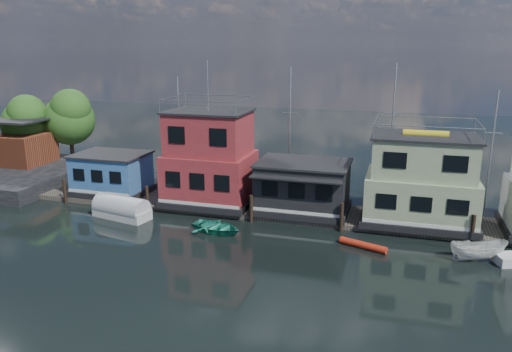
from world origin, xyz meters
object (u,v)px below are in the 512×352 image
(tarp_runabout, at_px, (122,209))
(dinghy_teal, at_px, (217,227))
(houseboat_green, at_px, (421,181))
(red_kayak, at_px, (363,245))
(houseboat_blue, at_px, (112,174))
(houseboat_red, at_px, (210,160))
(houseboat_dark, at_px, (303,187))
(motorboat, at_px, (478,251))

(tarp_runabout, height_order, dinghy_teal, tarp_runabout)
(houseboat_green, xyz_separation_m, red_kayak, (-3.66, -5.61, -3.30))
(dinghy_teal, bearing_deg, houseboat_blue, 79.33)
(houseboat_red, distance_m, red_kayak, 14.97)
(houseboat_dark, bearing_deg, houseboat_red, 179.86)
(houseboat_red, bearing_deg, houseboat_dark, -0.14)
(houseboat_dark, xyz_separation_m, tarp_runabout, (-13.77, -4.71, -1.70))
(houseboat_dark, relative_size, tarp_runabout, 1.47)
(houseboat_blue, xyz_separation_m, houseboat_green, (26.50, 0.00, 1.34))
(tarp_runabout, bearing_deg, houseboat_dark, 31.11)
(motorboat, bearing_deg, red_kayak, 75.87)
(houseboat_blue, height_order, houseboat_dark, houseboat_dark)
(houseboat_red, distance_m, motorboat, 21.57)
(dinghy_teal, bearing_deg, houseboat_dark, -29.64)
(red_kayak, height_order, dinghy_teal, dinghy_teal)
(houseboat_blue, height_order, houseboat_red, houseboat_red)
(red_kayak, height_order, tarp_runabout, tarp_runabout)
(tarp_runabout, height_order, motorboat, tarp_runabout)
(houseboat_green, relative_size, tarp_runabout, 1.66)
(tarp_runabout, bearing_deg, motorboat, 10.44)
(houseboat_blue, relative_size, dinghy_teal, 1.64)
(houseboat_blue, bearing_deg, dinghy_teal, -24.68)
(houseboat_blue, relative_size, houseboat_dark, 0.86)
(houseboat_dark, height_order, dinghy_teal, houseboat_dark)
(dinghy_teal, height_order, motorboat, motorboat)
(houseboat_dark, xyz_separation_m, motorboat, (12.56, -5.54, -1.71))
(houseboat_blue, xyz_separation_m, red_kayak, (22.84, -5.61, -1.96))
(red_kayak, relative_size, dinghy_teal, 0.86)
(tarp_runabout, relative_size, motorboat, 1.39)
(red_kayak, bearing_deg, houseboat_green, 76.64)
(houseboat_red, height_order, houseboat_green, houseboat_red)
(motorboat, bearing_deg, tarp_runabout, 73.61)
(dinghy_teal, relative_size, motorboat, 1.07)
(motorboat, bearing_deg, houseboat_dark, 51.63)
(dinghy_teal, bearing_deg, motorboat, -75.86)
(tarp_runabout, bearing_deg, red_kayak, 9.58)
(houseboat_green, relative_size, red_kayak, 2.51)
(houseboat_green, height_order, motorboat, houseboat_green)
(houseboat_red, bearing_deg, dinghy_teal, -64.42)
(houseboat_red, xyz_separation_m, houseboat_green, (17.00, 0.00, -0.55))
(houseboat_blue, xyz_separation_m, tarp_runabout, (3.73, -4.73, -1.48))
(tarp_runabout, xyz_separation_m, motorboat, (26.33, -0.83, -0.02))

